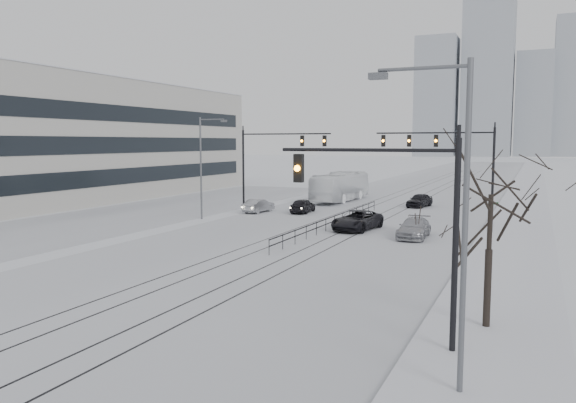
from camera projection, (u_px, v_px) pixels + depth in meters
The scene contains 22 objects.
ground at pixel (20, 360), 17.70m from camera, with size 500.00×500.00×0.00m, color silver.
road at pixel (411, 195), 72.22m from camera, with size 22.00×260.00×0.02m, color silver.
sidewalk_east at pixel (525, 199), 66.77m from camera, with size 5.00×260.00×0.16m, color silver.
curb at pixel (503, 198), 67.76m from camera, with size 0.10×260.00×0.12m, color gray.
parking_strip at pixel (166, 209), 57.58m from camera, with size 14.00×60.00×0.03m, color silver.
tram_rails at pixel (369, 213), 54.05m from camera, with size 5.30×180.00×0.01m.
office_building at pixel (35, 140), 64.08m from camera, with size 20.20×62.20×14.11m.
skyline at pixel (518, 90), 261.07m from camera, with size 96.00×48.00×72.00m.
traffic_mast_near at pixel (405, 213), 18.31m from camera, with size 6.10×0.37×7.00m.
traffic_mast_ne at pixel (450, 155), 45.60m from camera, with size 9.60×0.37×8.00m.
traffic_mast_nw at pixel (271, 155), 53.26m from camera, with size 9.10×0.37×8.00m.
street_light_east at pixel (454, 205), 14.75m from camera, with size 2.73×0.25×9.00m.
street_light_west at pixel (204, 161), 49.33m from camera, with size 2.73×0.25×9.00m.
bare_tree at pixel (491, 209), 20.08m from camera, with size 4.40×4.40×6.10m.
median_fence at pixel (334, 221), 44.91m from camera, with size 0.06×24.00×1.00m.
street_sign at pixel (493, 213), 41.85m from camera, with size 0.70×0.06×2.40m.
sedan_sb_inner at pixel (303, 206), 54.36m from camera, with size 1.63×4.06×1.38m, color black.
sedan_sb_outer at pixel (259, 206), 54.63m from camera, with size 1.40×4.00×1.32m, color #94969B.
sedan_nb_front at pixel (357, 220), 43.76m from camera, with size 2.50×5.41×1.50m, color black.
sedan_nb_right at pixel (414, 228), 40.21m from camera, with size 1.95×4.80×1.39m, color #A0A1A7.
sedan_nb_far at pixel (420, 200), 59.15m from camera, with size 1.69×4.19×1.43m, color black.
box_truck at pixel (340, 187), 64.85m from camera, with size 2.80×11.99×3.34m, color white.
Camera 1 is at (14.66, -12.17, 6.88)m, focal length 35.00 mm.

